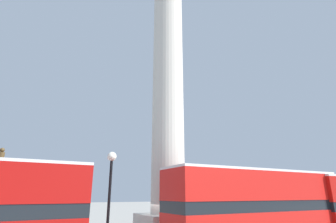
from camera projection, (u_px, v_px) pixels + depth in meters
monument_column at (168, 113)px, 17.56m from camera, size 4.55×4.55×20.28m
bus_a at (258, 207)px, 14.37m from camera, size 10.96×3.15×4.37m
street_lamp at (110, 192)px, 13.08m from camera, size 0.48×0.48×5.17m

